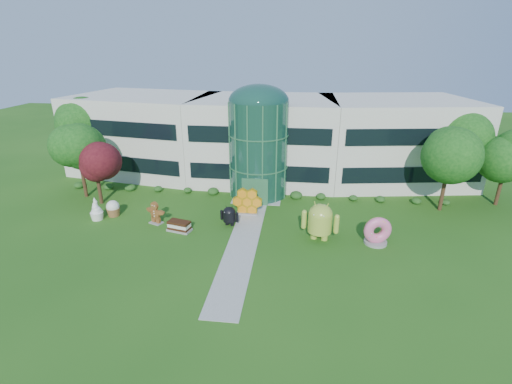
% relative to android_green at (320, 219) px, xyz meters
% --- Properties ---
extents(ground, '(140.00, 140.00, 0.00)m').
position_rel_android_green_xyz_m(ground, '(-6.14, -2.70, -1.81)').
color(ground, '#215114').
rests_on(ground, ground).
extents(building, '(46.00, 15.00, 9.30)m').
position_rel_android_green_xyz_m(building, '(-6.14, 15.30, 2.84)').
color(building, beige).
rests_on(building, ground).
extents(atrium, '(6.00, 6.00, 9.80)m').
position_rel_android_green_xyz_m(atrium, '(-6.14, 9.30, 3.09)').
color(atrium, '#194738').
rests_on(atrium, ground).
extents(walkway, '(2.40, 20.00, 0.04)m').
position_rel_android_green_xyz_m(walkway, '(-6.14, -0.70, -1.79)').
color(walkway, '#9E9E93').
rests_on(walkway, ground).
extents(tree_red, '(4.00, 4.00, 6.00)m').
position_rel_android_green_xyz_m(tree_red, '(-21.64, 4.80, 1.19)').
color(tree_red, '#3F0C14').
rests_on(tree_red, ground).
extents(trees_backdrop, '(52.00, 8.00, 8.40)m').
position_rel_android_green_xyz_m(trees_backdrop, '(-6.14, 10.30, 2.39)').
color(trees_backdrop, '#114713').
rests_on(trees_backdrop, ground).
extents(android_green, '(3.58, 2.76, 3.63)m').
position_rel_android_green_xyz_m(android_green, '(0.00, 0.00, 0.00)').
color(android_green, '#9FB93B').
rests_on(android_green, ground).
extents(android_black, '(2.02, 1.58, 2.05)m').
position_rel_android_green_xyz_m(android_black, '(-7.82, 1.58, -0.79)').
color(android_black, black).
rests_on(android_black, ground).
extents(donut, '(2.46, 1.53, 2.38)m').
position_rel_android_green_xyz_m(donut, '(4.52, -0.16, -0.62)').
color(donut, '#DD549C').
rests_on(donut, ground).
extents(gingerbread, '(2.44, 1.69, 2.10)m').
position_rel_android_green_xyz_m(gingerbread, '(-14.46, 1.15, -0.76)').
color(gingerbread, maroon).
rests_on(gingerbread, ground).
extents(ice_cream_sandwich, '(2.24, 1.49, 0.92)m').
position_rel_android_green_xyz_m(ice_cream_sandwich, '(-11.92, -0.02, -1.35)').
color(ice_cream_sandwich, black).
rests_on(ice_cream_sandwich, ground).
extents(honeycomb, '(2.96, 1.08, 2.32)m').
position_rel_android_green_xyz_m(honeycomb, '(-6.58, 4.11, -0.65)').
color(honeycomb, orange).
rests_on(honeycomb, ground).
extents(froyo, '(1.49, 1.49, 2.13)m').
position_rel_android_green_xyz_m(froyo, '(-20.11, 1.22, -0.75)').
color(froyo, white).
rests_on(froyo, ground).
extents(cupcake, '(1.34, 1.34, 1.53)m').
position_rel_android_green_xyz_m(cupcake, '(-18.98, 2.16, -1.05)').
color(cupcake, white).
rests_on(cupcake, ground).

